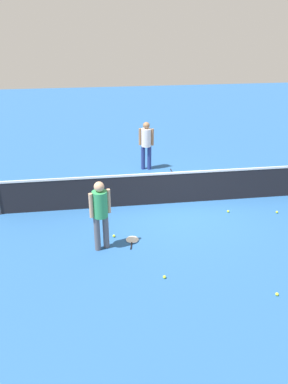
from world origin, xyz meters
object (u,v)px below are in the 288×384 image
object	(u,v)px
tennis_racket_near_player	(132,240)
tennis_ball_midcourt	(114,236)
player_far_side	(146,142)
tennis_racket_far_player	(173,173)
tennis_ball_stray_left	(277,294)
tennis_ball_by_net	(164,277)
tennis_ball_near_player	(228,211)
tennis_ball_stray_right	(277,212)
player_near_side	(100,210)

from	to	relation	value
tennis_racket_near_player	tennis_ball_midcourt	world-z (taller)	tennis_ball_midcourt
tennis_racket_near_player	player_far_side	bearing A→B (deg)	77.51
tennis_racket_far_player	tennis_ball_midcourt	xyz separation A→B (m)	(-2.29, -3.84, 0.02)
tennis_racket_far_player	tennis_ball_stray_left	xyz separation A→B (m)	(0.72, -6.44, 0.02)
tennis_racket_far_player	tennis_ball_by_net	world-z (taller)	tennis_ball_by_net
tennis_ball_near_player	tennis_ball_stray_left	bearing A→B (deg)	-93.71
tennis_ball_stray_right	tennis_ball_midcourt	bearing A→B (deg)	-172.33
tennis_racket_near_player	tennis_ball_by_net	xyz separation A→B (m)	(0.50, -1.54, 0.02)
player_near_side	tennis_ball_stray_right	distance (m)	5.07
player_near_side	tennis_ball_by_net	xyz separation A→B (m)	(1.23, -1.32, -0.98)
tennis_ball_near_player	tennis_ball_stray_right	bearing A→B (deg)	-9.92
player_near_side	tennis_ball_midcourt	size ratio (longest dim) A/B	25.76
player_near_side	tennis_ball_midcourt	xyz separation A→B (m)	(0.30, 0.45, -0.98)
player_near_side	tennis_ball_by_net	bearing A→B (deg)	-46.85
tennis_racket_far_player	tennis_ball_stray_left	distance (m)	6.48
player_near_side	tennis_ball_midcourt	bearing A→B (deg)	55.91
tennis_ball_near_player	tennis_ball_midcourt	world-z (taller)	same
tennis_racket_near_player	tennis_ball_near_player	size ratio (longest dim) A/B	9.16
player_far_side	tennis_ball_stray_right	xyz separation A→B (m)	(3.10, -3.79, -0.98)
tennis_racket_far_player	tennis_ball_near_player	bearing A→B (deg)	-72.55
player_far_side	tennis_racket_near_player	bearing A→B (deg)	-102.49
player_near_side	tennis_ball_by_net	world-z (taller)	player_near_side
tennis_racket_far_player	tennis_ball_near_player	world-z (taller)	tennis_ball_near_player
tennis_racket_near_player	tennis_ball_by_net	bearing A→B (deg)	-71.89
player_far_side	tennis_ball_by_net	bearing A→B (deg)	-94.84
tennis_racket_near_player	tennis_ball_by_net	world-z (taller)	tennis_ball_by_net
player_far_side	tennis_racket_near_player	size ratio (longest dim) A/B	2.81
tennis_ball_by_net	tennis_ball_near_player	bearing A→B (deg)	48.58
tennis_ball_stray_left	tennis_ball_stray_right	world-z (taller)	same
tennis_ball_stray_left	tennis_ball_midcourt	bearing A→B (deg)	139.18
tennis_racket_far_player	tennis_ball_midcourt	distance (m)	4.47
tennis_ball_near_player	tennis_ball_stray_left	world-z (taller)	same
tennis_ball_midcourt	tennis_ball_stray_right	distance (m)	4.60
player_far_side	tennis_ball_near_player	distance (m)	4.10
tennis_ball_by_net	tennis_ball_midcourt	world-z (taller)	same
tennis_ball_stray_left	tennis_ball_by_net	bearing A→B (deg)	158.08
tennis_racket_near_player	tennis_racket_far_player	bearing A→B (deg)	65.33
tennis_ball_midcourt	tennis_ball_stray_right	bearing A→B (deg)	7.67
tennis_ball_stray_right	tennis_racket_near_player	bearing A→B (deg)	-168.51
tennis_ball_by_net	player_near_side	bearing A→B (deg)	133.15
tennis_racket_near_player	tennis_ball_near_player	xyz separation A→B (m)	(2.81, 1.07, 0.02)
tennis_racket_far_player	tennis_ball_midcourt	size ratio (longest dim) A/B	8.90
tennis_ball_by_net	tennis_ball_midcourt	distance (m)	2.00
tennis_ball_stray_right	tennis_ball_stray_left	bearing A→B (deg)	-115.67
tennis_racket_near_player	tennis_ball_stray_right	xyz separation A→B (m)	(4.13, 0.84, 0.02)
tennis_ball_near_player	tennis_ball_stray_right	world-z (taller)	same
player_far_side	tennis_ball_stray_left	distance (m)	7.24
player_near_side	tennis_racket_far_player	world-z (taller)	player_near_side
tennis_racket_far_player	tennis_ball_by_net	bearing A→B (deg)	-103.67
player_far_side	tennis_racket_far_player	bearing A→B (deg)	-34.16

